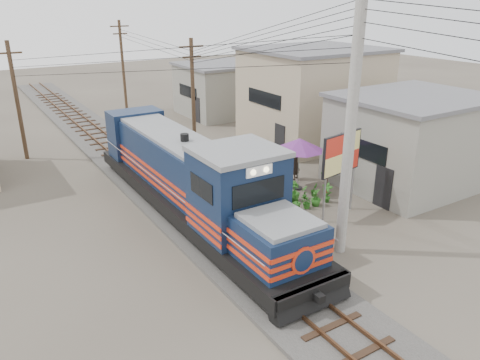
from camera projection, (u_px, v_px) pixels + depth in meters
ground at (258, 270)px, 16.95m from camera, size 120.00×120.00×0.00m
ballast at (153, 182)px, 24.83m from camera, size 3.60×70.00×0.16m
track at (153, 179)px, 24.76m from camera, size 1.15×70.00×0.12m
locomotive at (192, 180)px, 20.41m from camera, size 3.05×16.58×4.11m
utility_pole_main at (351, 126)px, 16.45m from camera, size 0.40×0.40×10.00m
wooden_pole_mid at (193, 94)px, 28.89m from camera, size 1.60×0.24×7.00m
wooden_pole_far at (123, 64)px, 40.02m from camera, size 1.60×0.24×7.50m
wooden_pole_left at (17, 99)px, 27.38m from camera, size 1.60×0.24×7.00m
power_lines at (152, 38)px, 20.84m from camera, size 9.65×19.00×3.30m
shophouse_front at (411, 140)px, 24.12m from camera, size 7.35×6.30×4.70m
shophouse_mid at (313, 95)px, 31.45m from camera, size 8.40×7.35×6.20m
shophouse_back at (221, 89)px, 38.99m from camera, size 6.30×6.30×4.20m
billboard at (342, 156)px, 20.21m from camera, size 2.48×0.57×3.86m
market_umbrella at (300, 145)px, 23.29m from camera, size 3.21×3.21×2.72m
vendor at (296, 164)px, 25.11m from camera, size 0.79×0.72×1.81m
plant_nursery at (291, 195)px, 22.26m from camera, size 3.12×2.93×1.09m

